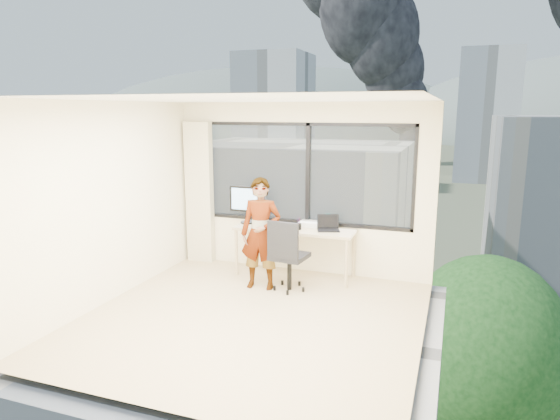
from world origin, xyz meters
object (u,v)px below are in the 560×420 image
at_px(chair, 290,254).
at_px(person, 261,234).
at_px(monitor, 248,204).
at_px(laptop, 328,224).
at_px(handbag, 328,221).
at_px(game_console, 310,224).
at_px(desk, 295,252).

bearing_deg(chair, person, -166.92).
bearing_deg(monitor, chair, -35.58).
xyz_separation_m(person, laptop, (0.81, 0.64, 0.06)).
relative_size(chair, handbag, 3.72).
xyz_separation_m(game_console, laptop, (0.34, -0.18, 0.07)).
xyz_separation_m(desk, person, (-0.29, -0.64, 0.41)).
bearing_deg(handbag, game_console, 170.68).
height_order(laptop, handbag, handbag).
distance_m(chair, laptop, 0.79).
distance_m(chair, game_console, 0.82).
xyz_separation_m(monitor, handbag, (1.26, 0.11, -0.18)).
height_order(monitor, handbag, monitor).
height_order(desk, laptop, laptop).
bearing_deg(chair, game_console, 91.80).
bearing_deg(handbag, person, -142.22).
xyz_separation_m(game_console, handbag, (0.28, 0.00, 0.07)).
bearing_deg(desk, monitor, 174.73).
distance_m(chair, person, 0.49).
xyz_separation_m(desk, chair, (0.12, -0.59, 0.14)).
relative_size(laptop, handbag, 1.20).
xyz_separation_m(chair, laptop, (0.40, 0.59, 0.33)).
relative_size(monitor, handbag, 2.09).
bearing_deg(laptop, person, -160.71).
bearing_deg(monitor, handbag, 5.26).
distance_m(person, handbag, 1.12).
bearing_deg(chair, laptop, 62.33).
bearing_deg(monitor, desk, -4.92).
relative_size(game_console, handbag, 1.08).
distance_m(chair, handbag, 0.91).
bearing_deg(game_console, chair, -95.58).
bearing_deg(laptop, desk, 161.08).
xyz_separation_m(person, monitor, (-0.51, 0.71, 0.25)).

